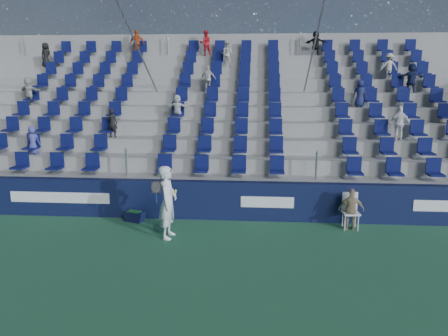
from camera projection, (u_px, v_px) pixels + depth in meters
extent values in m
plane|color=#296140|center=(207.00, 261.00, 10.54)|extent=(70.00, 70.00, 0.00)
cube|color=#0F1639|center=(218.00, 200.00, 13.48)|extent=(24.00, 0.30, 1.20)
cube|color=white|center=(60.00, 198.00, 13.70)|extent=(3.20, 0.02, 0.34)
cube|color=white|center=(267.00, 202.00, 13.21)|extent=(1.60, 0.02, 0.34)
cube|color=gray|center=(220.00, 195.00, 14.04)|extent=(24.00, 0.85, 1.20)
cube|color=gray|center=(222.00, 181.00, 14.82)|extent=(24.00, 0.85, 1.70)
cube|color=gray|center=(224.00, 169.00, 15.59)|extent=(24.00, 0.85, 2.20)
cube|color=gray|center=(226.00, 157.00, 16.36)|extent=(24.00, 0.85, 2.70)
cube|color=gray|center=(227.00, 147.00, 17.14)|extent=(24.00, 0.85, 3.20)
cube|color=gray|center=(229.00, 138.00, 17.91)|extent=(24.00, 0.85, 3.70)
cube|color=gray|center=(230.00, 129.00, 18.69)|extent=(24.00, 0.85, 4.20)
cube|color=gray|center=(232.00, 121.00, 19.46)|extent=(24.00, 0.85, 4.70)
cube|color=gray|center=(233.00, 114.00, 20.24)|extent=(24.00, 0.85, 5.20)
cube|color=gray|center=(234.00, 102.00, 20.79)|extent=(24.00, 0.50, 6.20)
cube|color=#0B1146|center=(220.00, 166.00, 13.84)|extent=(16.05, 0.50, 0.70)
cube|color=#0B1146|center=(222.00, 146.00, 14.56)|extent=(16.05, 0.50, 0.70)
cube|color=#0B1146|center=(224.00, 128.00, 15.28)|extent=(16.05, 0.50, 0.70)
cube|color=#0B1146|center=(226.00, 112.00, 16.00)|extent=(16.05, 0.50, 0.70)
cube|color=#0B1146|center=(228.00, 97.00, 16.73)|extent=(16.05, 0.50, 0.70)
cube|color=#0B1146|center=(229.00, 83.00, 17.45)|extent=(16.05, 0.50, 0.70)
cube|color=#0B1146|center=(230.00, 71.00, 18.17)|extent=(16.05, 0.50, 0.70)
cube|color=#0B1146|center=(232.00, 59.00, 18.89)|extent=(16.05, 0.50, 0.70)
cube|color=#0B1146|center=(233.00, 48.00, 19.61)|extent=(16.05, 0.50, 0.70)
cylinder|color=gray|center=(150.00, 76.00, 16.78)|extent=(0.06, 7.68, 4.55)
cylinder|color=gray|center=(307.00, 76.00, 16.33)|extent=(0.06, 7.68, 4.55)
imported|color=#B8B3A6|center=(29.00, 91.00, 17.23)|extent=(1.07, 0.65, 1.10)
imported|color=#1A254F|center=(411.00, 78.00, 16.82)|extent=(1.08, 0.54, 1.12)
imported|color=white|center=(177.00, 108.00, 16.06)|extent=(0.92, 0.33, 0.98)
imported|color=beige|center=(389.00, 66.00, 17.60)|extent=(0.69, 0.43, 1.03)
imported|color=black|center=(112.00, 123.00, 15.50)|extent=(0.40, 0.29, 1.02)
imported|color=#444796|center=(33.00, 140.00, 14.98)|extent=(0.50, 0.35, 0.98)
imported|color=silver|center=(208.00, 79.00, 17.43)|extent=(0.63, 0.31, 1.04)
imported|color=beige|center=(227.00, 54.00, 18.82)|extent=(0.62, 0.54, 1.08)
imported|color=#C84717|center=(137.00, 43.00, 19.85)|extent=(0.69, 0.30, 1.16)
imported|color=red|center=(206.00, 43.00, 19.61)|extent=(0.64, 0.56, 1.11)
imported|color=white|center=(400.00, 123.00, 14.73)|extent=(0.73, 0.38, 1.19)
imported|color=black|center=(316.00, 43.00, 19.25)|extent=(1.04, 0.62, 1.06)
imported|color=black|center=(46.00, 55.00, 19.43)|extent=(0.59, 0.46, 1.07)
imported|color=#1A2150|center=(360.00, 94.00, 16.27)|extent=(0.56, 0.45, 1.00)
imported|color=white|center=(168.00, 202.00, 11.87)|extent=(0.53, 0.77, 2.01)
cylinder|color=navy|center=(156.00, 198.00, 11.61)|extent=(0.03, 0.03, 0.28)
torus|color=black|center=(156.00, 187.00, 11.54)|extent=(0.30, 0.17, 0.28)
plane|color=#262626|center=(156.00, 187.00, 11.54)|extent=(0.30, 0.16, 0.29)
sphere|color=#CCDE33|center=(175.00, 192.00, 11.59)|extent=(0.07, 0.07, 0.07)
sphere|color=#CCDE33|center=(176.00, 191.00, 11.64)|extent=(0.07, 0.07, 0.07)
cube|color=white|center=(351.00, 213.00, 12.62)|extent=(0.51, 0.51, 0.04)
cube|color=white|center=(350.00, 201.00, 12.78)|extent=(0.46, 0.10, 0.57)
cylinder|color=white|center=(345.00, 223.00, 12.51)|extent=(0.04, 0.04, 0.46)
cylinder|color=white|center=(358.00, 224.00, 12.48)|extent=(0.04, 0.04, 0.46)
cylinder|color=white|center=(342.00, 219.00, 12.87)|extent=(0.04, 0.04, 0.46)
cylinder|color=white|center=(355.00, 219.00, 12.84)|extent=(0.04, 0.04, 0.46)
imported|color=tan|center=(351.00, 209.00, 12.55)|extent=(0.74, 0.36, 1.22)
cube|color=black|center=(135.00, 216.00, 13.38)|extent=(0.63, 0.52, 0.30)
cube|color=#1E662D|center=(134.00, 214.00, 13.37)|extent=(0.51, 0.39, 0.18)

